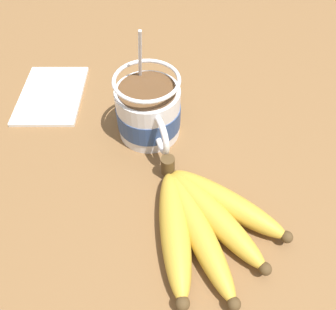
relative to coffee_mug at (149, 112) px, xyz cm
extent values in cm
cube|color=brown|center=(6.00, 3.60, -5.85)|extent=(128.22, 128.22, 2.69)
cylinder|color=silver|center=(-0.12, 0.00, -0.23)|extent=(9.90, 9.90, 8.55)
cylinder|color=navy|center=(-0.12, 0.00, -0.83)|extent=(10.10, 10.10, 3.67)
torus|color=silver|center=(5.83, 0.00, 0.74)|extent=(5.94, 0.90, 5.94)
cylinder|color=brown|center=(-0.12, 0.00, 4.14)|extent=(8.70, 8.70, 0.40)
torus|color=silver|center=(-0.12, 0.00, 5.99)|extent=(9.90, 9.90, 0.60)
cylinder|color=silver|center=(-3.64, 0.00, 4.82)|extent=(4.06, 0.50, 15.76)
ellipsoid|color=silver|center=(-1.86, 0.00, -3.01)|extent=(3.00, 2.00, 0.80)
cylinder|color=#4C381E|center=(9.55, -0.17, -1.92)|extent=(2.00, 2.00, 3.00)
ellipsoid|color=gold|center=(19.00, -2.56, -2.65)|extent=(17.87, 7.88, 3.70)
sphere|color=#4C381E|center=(27.48, -4.70, -2.65)|extent=(1.67, 1.67, 1.67)
ellipsoid|color=gold|center=(19.95, 0.25, -2.78)|extent=(18.93, 4.20, 3.45)
sphere|color=#4C381E|center=(29.34, 0.63, -2.78)|extent=(1.55, 1.55, 1.55)
ellipsoid|color=gold|center=(18.79, 2.97, -2.76)|extent=(17.70, 8.95, 3.50)
sphere|color=#4C381E|center=(27.08, 5.79, -2.76)|extent=(1.57, 1.57, 1.57)
ellipsoid|color=gold|center=(17.40, 5.39, -2.77)|extent=(16.07, 12.78, 3.47)
sphere|color=#4C381E|center=(24.44, 10.36, -2.77)|extent=(1.56, 1.56, 1.56)
cube|color=white|center=(-14.46, -14.35, -4.21)|extent=(18.59, 15.67, 0.60)
camera|label=1|loc=(36.30, -9.47, 35.37)|focal=35.00mm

